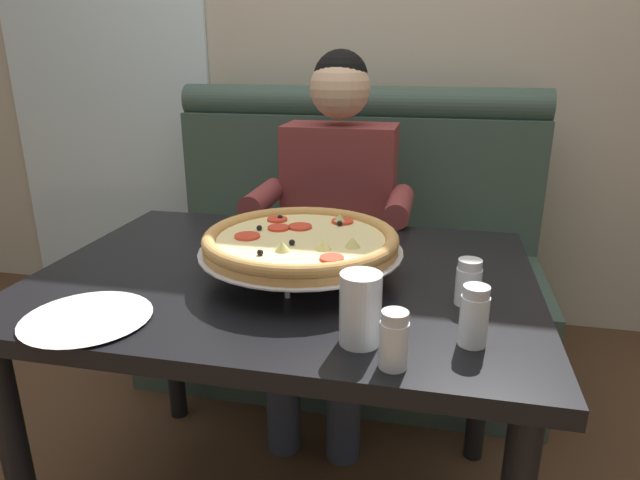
# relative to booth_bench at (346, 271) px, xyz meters

# --- Properties ---
(back_wall_with_window) EXTENTS (6.00, 0.12, 2.80)m
(back_wall_with_window) POSITION_rel_booth_bench_xyz_m (0.00, 0.57, 1.00)
(back_wall_with_window) COLOR #BCB29E
(back_wall_with_window) RESTS_ON ground_plane
(window_panel) EXTENTS (1.10, 0.02, 2.80)m
(window_panel) POSITION_rel_booth_bench_xyz_m (-1.32, 0.50, 1.00)
(window_panel) COLOR white
(window_panel) RESTS_ON ground_plane
(booth_bench) EXTENTS (1.55, 0.78, 1.13)m
(booth_bench) POSITION_rel_booth_bench_xyz_m (0.00, 0.00, 0.00)
(booth_bench) COLOR #384C42
(booth_bench) RESTS_ON ground_plane
(dining_table) EXTENTS (1.19, 0.87, 0.75)m
(dining_table) POSITION_rel_booth_bench_xyz_m (0.00, -0.91, 0.26)
(dining_table) COLOR black
(dining_table) RESTS_ON ground_plane
(diner_main) EXTENTS (0.54, 0.64, 1.27)m
(diner_main) POSITION_rel_booth_bench_xyz_m (0.00, -0.27, 0.31)
(diner_main) COLOR #2D3342
(diner_main) RESTS_ON ground_plane
(pizza) EXTENTS (0.48, 0.48, 0.12)m
(pizza) POSITION_rel_booth_bench_xyz_m (0.04, -0.92, 0.44)
(pizza) COLOR silver
(pizza) RESTS_ON dining_table
(shaker_oregano) EXTENTS (0.05, 0.05, 0.10)m
(shaker_oregano) POSITION_rel_booth_bench_xyz_m (0.43, -1.00, 0.40)
(shaker_oregano) COLOR white
(shaker_oregano) RESTS_ON dining_table
(shaker_pepper_flakes) EXTENTS (0.05, 0.05, 0.10)m
(shaker_pepper_flakes) POSITION_rel_booth_bench_xyz_m (0.29, -1.28, 0.40)
(shaker_pepper_flakes) COLOR white
(shaker_pepper_flakes) RESTS_ON dining_table
(shaker_parmesan) EXTENTS (0.05, 0.05, 0.11)m
(shaker_parmesan) POSITION_rel_booth_bench_xyz_m (0.43, -1.17, 0.40)
(shaker_parmesan) COLOR white
(shaker_parmesan) RESTS_ON dining_table
(plate_near_left) EXTENTS (0.26, 0.26, 0.02)m
(plate_near_left) POSITION_rel_booth_bench_xyz_m (-0.32, -1.24, 0.37)
(plate_near_left) COLOR white
(plate_near_left) RESTS_ON dining_table
(drinking_glass) EXTENTS (0.08, 0.08, 0.14)m
(drinking_glass) POSITION_rel_booth_bench_xyz_m (0.23, -1.21, 0.42)
(drinking_glass) COLOR silver
(drinking_glass) RESTS_ON dining_table
(patio_chair) EXTENTS (0.42, 0.42, 0.86)m
(patio_chair) POSITION_rel_booth_bench_xyz_m (-1.35, 1.13, 0.13)
(patio_chair) COLOR black
(patio_chair) RESTS_ON ground_plane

